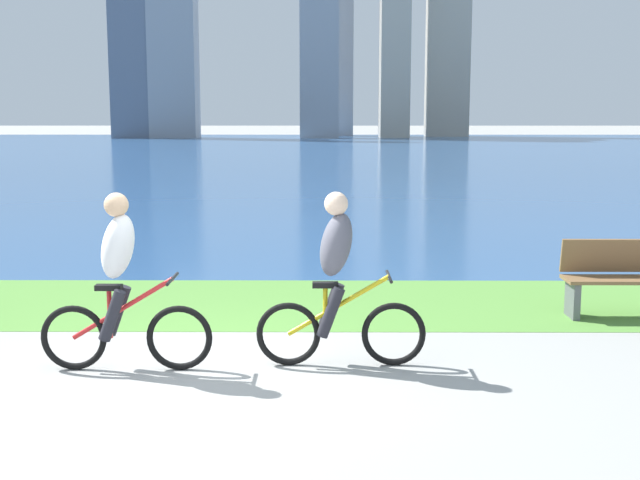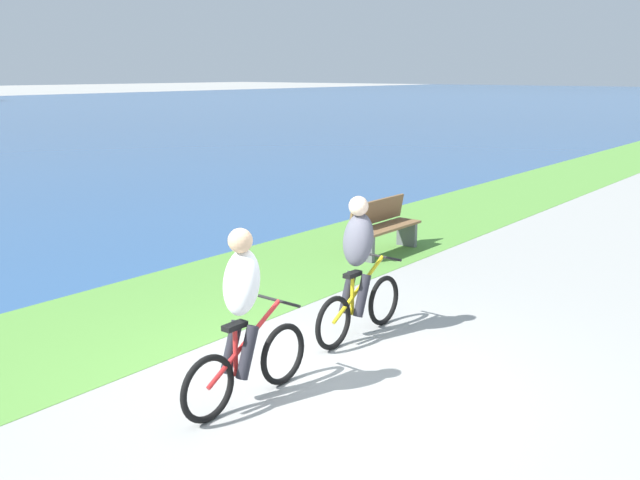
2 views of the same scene
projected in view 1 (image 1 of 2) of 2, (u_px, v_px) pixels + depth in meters
name	position (u px, v px, depth m)	size (l,w,h in m)	color
ground_plane	(192.00, 383.00, 7.29)	(300.00, 300.00, 0.00)	#9E9E99
grass_strip_bayside	(231.00, 303.00, 10.36)	(120.00, 2.79, 0.01)	#59933D
bay_water_surface	(306.00, 151.00, 51.28)	(300.00, 80.01, 0.00)	#2D568C
cyclist_lead	(337.00, 279.00, 7.69)	(1.60, 0.52, 1.65)	black
cyclist_trailing	(121.00, 282.00, 7.55)	(1.59, 0.52, 1.65)	black
bench_far_along_path	(628.00, 279.00, 9.62)	(1.50, 0.47, 0.90)	brown
city_skyline_far_shore	(302.00, 24.00, 79.25)	(34.47, 10.36, 26.55)	slate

